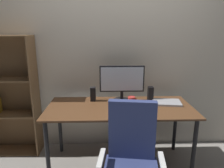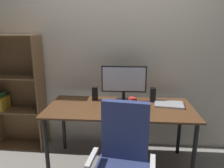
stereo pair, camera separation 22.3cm
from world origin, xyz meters
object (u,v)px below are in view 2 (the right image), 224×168
object	(u,v)px
desk	(120,114)
laptop	(169,104)
speaker_right	(153,95)
monitor	(124,81)
coffee_mug	(132,102)
mouse	(141,111)
speaker_left	(95,94)
keyboard	(122,112)
bookshelf	(16,94)

from	to	relation	value
desk	laptop	xyz separation A→B (m)	(0.56, 0.10, 0.09)
speaker_right	monitor	bearing A→B (deg)	178.70
coffee_mug	laptop	distance (m)	0.43
mouse	speaker_left	bearing A→B (deg)	142.54
monitor	speaker_right	bearing A→B (deg)	-1.30
desk	coffee_mug	distance (m)	0.19
coffee_mug	keyboard	bearing A→B (deg)	-118.44
monitor	mouse	size ratio (longest dim) A/B	5.54
monitor	coffee_mug	bearing A→B (deg)	-61.94
speaker_right	laptop	bearing A→B (deg)	-32.74
mouse	laptop	world-z (taller)	mouse
mouse	coffee_mug	world-z (taller)	coffee_mug
keyboard	bookshelf	xyz separation A→B (m)	(-1.42, 0.52, -0.01)
mouse	speaker_right	world-z (taller)	speaker_right
laptop	bookshelf	bearing A→B (deg)	-179.21
keyboard	speaker_right	xyz separation A→B (m)	(0.36, 0.38, 0.08)
keyboard	speaker_right	world-z (taller)	speaker_right
monitor	speaker_right	world-z (taller)	monitor
laptop	bookshelf	world-z (taller)	bookshelf
monitor	laptop	distance (m)	0.58
coffee_mug	speaker_right	size ratio (longest dim) A/B	0.61
monitor	speaker_left	bearing A→B (deg)	-178.70
desk	monitor	bearing A→B (deg)	80.19
speaker_right	coffee_mug	bearing A→B (deg)	-144.96
speaker_left	mouse	bearing A→B (deg)	-33.13
desk	keyboard	bearing A→B (deg)	-81.20
laptop	desk	bearing A→B (deg)	-161.77
desk	coffee_mug	size ratio (longest dim) A/B	15.67
speaker_left	speaker_right	bearing A→B (deg)	0.00
speaker_left	bookshelf	world-z (taller)	bookshelf
desk	speaker_left	world-z (taller)	speaker_left
mouse	bookshelf	distance (m)	1.70
laptop	speaker_left	size ratio (longest dim) A/B	1.88
desk	speaker_right	xyz separation A→B (m)	(0.39, 0.21, 0.17)
keyboard	monitor	bearing A→B (deg)	89.18
coffee_mug	speaker_left	bearing A→B (deg)	158.51
speaker_left	speaker_right	distance (m)	0.70
desk	speaker_right	distance (m)	0.47
mouse	speaker_left	world-z (taller)	speaker_left
desk	monitor	xyz separation A→B (m)	(0.04, 0.22, 0.33)
mouse	laptop	xyz separation A→B (m)	(0.33, 0.24, -0.01)
monitor	mouse	xyz separation A→B (m)	(0.19, -0.36, -0.23)
laptop	speaker_right	world-z (taller)	speaker_right
desk	speaker_left	bearing A→B (deg)	146.19
keyboard	speaker_right	distance (m)	0.53
keyboard	coffee_mug	xyz separation A→B (m)	(0.11, 0.20, 0.04)
bookshelf	desk	bearing A→B (deg)	-14.27
monitor	keyboard	world-z (taller)	monitor
speaker_left	monitor	bearing A→B (deg)	1.30
mouse	speaker_left	size ratio (longest dim) A/B	0.56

